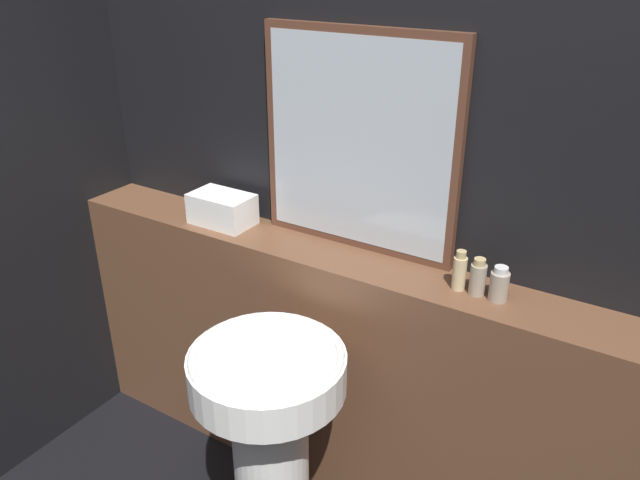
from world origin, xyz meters
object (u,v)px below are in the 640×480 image
(mirror, at_px, (358,144))
(lotion_bottle, at_px, (499,285))
(conditioner_bottle, at_px, (478,278))
(shampoo_bottle, at_px, (459,271))
(pedestal_sink, at_px, (270,431))
(towel_stack, at_px, (222,209))

(mirror, bearing_deg, lotion_bottle, -10.45)
(mirror, height_order, conditioner_bottle, mirror)
(mirror, bearing_deg, conditioner_bottle, -11.85)
(shampoo_bottle, relative_size, lotion_bottle, 1.18)
(pedestal_sink, height_order, lotion_bottle, lotion_bottle)
(pedestal_sink, distance_m, mirror, 0.95)
(pedestal_sink, relative_size, shampoo_bottle, 6.58)
(towel_stack, xyz_separation_m, lotion_bottle, (1.04, 0.00, -0.01))
(shampoo_bottle, distance_m, conditioner_bottle, 0.06)
(pedestal_sink, bearing_deg, conditioner_bottle, 41.06)
(mirror, distance_m, lotion_bottle, 0.62)
(conditioner_bottle, distance_m, lotion_bottle, 0.06)
(mirror, height_order, lotion_bottle, mirror)
(mirror, height_order, towel_stack, mirror)
(shampoo_bottle, bearing_deg, towel_stack, 180.00)
(shampoo_bottle, relative_size, conditioner_bottle, 1.09)
(towel_stack, bearing_deg, lotion_bottle, 0.00)
(towel_stack, distance_m, conditioner_bottle, 0.98)
(mirror, relative_size, conditioner_bottle, 6.21)
(towel_stack, height_order, lotion_bottle, towel_stack)
(shampoo_bottle, bearing_deg, pedestal_sink, -135.29)
(towel_stack, height_order, shampoo_bottle, shampoo_bottle)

